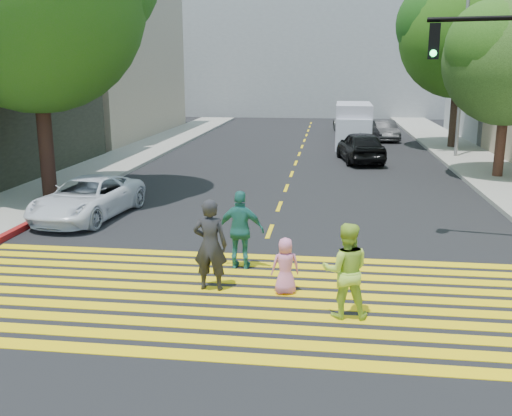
% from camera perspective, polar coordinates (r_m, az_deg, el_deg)
% --- Properties ---
extents(ground, '(120.00, 120.00, 0.00)m').
position_cam_1_polar(ground, '(10.32, -2.18, -11.55)').
color(ground, black).
extents(sidewalk_left, '(3.00, 40.00, 0.15)m').
position_cam_1_polar(sidewalk_left, '(33.07, -10.50, 5.97)').
color(sidewalk_left, gray).
rests_on(sidewalk_left, ground).
extents(sidewalk_right, '(3.00, 60.00, 0.15)m').
position_cam_1_polar(sidewalk_right, '(25.54, 23.00, 2.87)').
color(sidewalk_right, gray).
rests_on(sidewalk_right, ground).
extents(curb_red, '(0.20, 8.00, 0.16)m').
position_cam_1_polar(curb_red, '(17.93, -21.11, -1.17)').
color(curb_red, maroon).
rests_on(curb_red, ground).
extents(crosswalk, '(13.40, 5.30, 0.01)m').
position_cam_1_polar(crosswalk, '(11.47, -1.12, -8.83)').
color(crosswalk, yellow).
rests_on(crosswalk, ground).
extents(lane_line, '(0.12, 34.40, 0.01)m').
position_cam_1_polar(lane_line, '(32.04, 4.49, 5.79)').
color(lane_line, yellow).
rests_on(lane_line, ground).
extents(building_left_tan, '(12.00, 16.00, 10.00)m').
position_cam_1_polar(building_left_tan, '(41.15, -18.48, 13.87)').
color(building_left_tan, tan).
rests_on(building_left_tan, ground).
extents(backdrop_block, '(30.00, 8.00, 12.00)m').
position_cam_1_polar(backdrop_block, '(57.25, 5.99, 15.25)').
color(backdrop_block, gray).
rests_on(backdrop_block, ground).
extents(tree_right_near, '(6.49, 6.42, 7.39)m').
position_cam_1_polar(tree_right_near, '(25.12, 24.13, 13.93)').
color(tree_right_near, black).
rests_on(tree_right_near, ground).
extents(tree_right_far, '(8.18, 7.78, 9.57)m').
position_cam_1_polar(tree_right_far, '(34.05, 20.00, 16.40)').
color(tree_right_far, black).
rests_on(tree_right_far, ground).
extents(pedestrian_man, '(0.71, 0.47, 1.91)m').
position_cam_1_polar(pedestrian_man, '(11.55, -4.60, -3.71)').
color(pedestrian_man, '#232327').
rests_on(pedestrian_man, ground).
extents(pedestrian_woman, '(0.90, 0.72, 1.77)m').
position_cam_1_polar(pedestrian_woman, '(10.41, 8.96, -6.20)').
color(pedestrian_woman, '#ACD33E').
rests_on(pedestrian_woman, ground).
extents(pedestrian_child, '(0.64, 0.50, 1.16)m').
position_cam_1_polar(pedestrian_child, '(11.45, 2.95, -5.81)').
color(pedestrian_child, pink).
rests_on(pedestrian_child, ground).
extents(pedestrian_extra, '(1.07, 0.50, 1.79)m').
position_cam_1_polar(pedestrian_extra, '(12.78, -1.52, -2.22)').
color(pedestrian_extra, '#256F68').
rests_on(pedestrian_extra, ground).
extents(white_sedan, '(2.52, 4.60, 1.22)m').
position_cam_1_polar(white_sedan, '(17.97, -16.50, 0.96)').
color(white_sedan, silver).
rests_on(white_sedan, ground).
extents(dark_car_near, '(2.45, 4.66, 1.51)m').
position_cam_1_polar(dark_car_near, '(28.19, 10.42, 6.06)').
color(dark_car_near, black).
rests_on(dark_car_near, ground).
extents(silver_car, '(2.79, 5.33, 1.47)m').
position_cam_1_polar(silver_car, '(41.12, 9.55, 8.42)').
color(silver_car, gray).
rests_on(silver_car, ground).
extents(dark_car_parked, '(1.76, 3.91, 1.24)m').
position_cam_1_polar(dark_car_parked, '(37.29, 12.72, 7.57)').
color(dark_car_parked, '#262729').
rests_on(dark_car_parked, ground).
extents(white_van, '(2.06, 5.27, 2.47)m').
position_cam_1_polar(white_van, '(33.76, 9.69, 8.04)').
color(white_van, '#B2AEC2').
rests_on(white_van, ground).
extents(street_lamp, '(2.13, 0.73, 9.54)m').
position_cam_1_polar(street_lamp, '(30.19, 19.77, 14.98)').
color(street_lamp, gray).
rests_on(street_lamp, ground).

